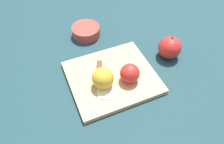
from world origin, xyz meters
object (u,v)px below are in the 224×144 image
knife (100,71)px  apple_whole (169,47)px  apple_half_left (130,73)px  bowl (86,31)px  apple_half_right (103,78)px

knife → apple_whole: size_ratio=1.49×
apple_half_left → bowl: apple_half_left is taller
apple_half_left → apple_whole: bearing=78.3°
apple_half_left → bowl: 0.32m
knife → apple_half_left: bearing=70.5°
apple_whole → bowl: bearing=-48.8°
apple_half_right → knife: bearing=10.6°
apple_half_left → knife: (0.08, -0.08, -0.03)m
apple_half_left → apple_half_right: apple_half_right is taller
apple_half_right → bowl: apple_half_right is taller
apple_whole → apple_half_right: bearing=5.1°
apple_half_right → apple_whole: 0.30m
bowl → apple_whole: bearing=131.2°
knife → bowl: (-0.05, -0.24, -0.00)m
bowl → apple_half_right: bearing=77.6°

